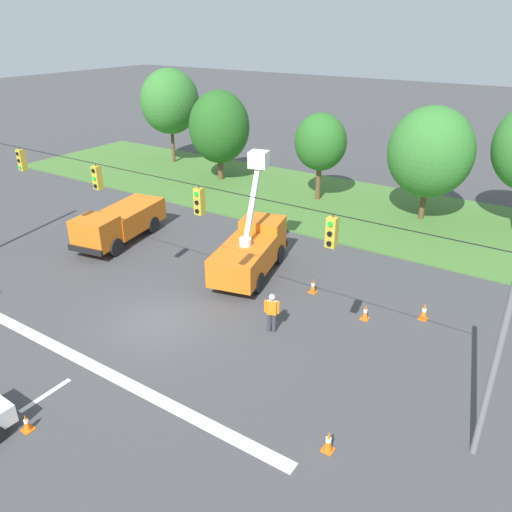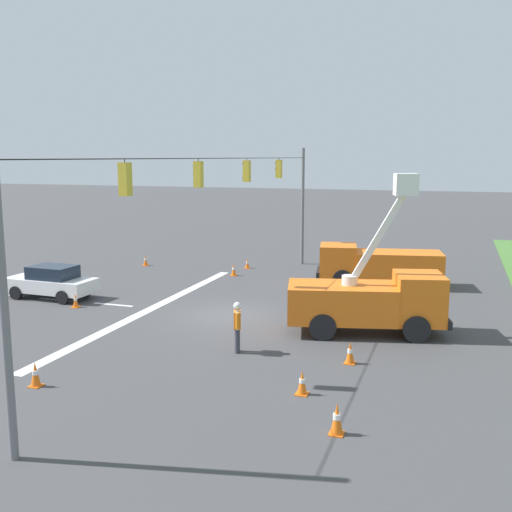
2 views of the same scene
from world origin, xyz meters
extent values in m
plane|color=#424244|center=(0.00, 0.00, 0.00)|extent=(200.00, 200.00, 0.00)
cube|color=#477533|center=(0.00, 18.00, 0.05)|extent=(56.00, 12.00, 0.10)
cube|color=silver|center=(0.00, -3.55, 0.00)|extent=(17.60, 0.50, 0.01)
cube|color=silver|center=(0.00, -5.55, 0.00)|extent=(0.20, 2.00, 0.01)
cylinder|color=slate|center=(13.00, 0.00, 3.60)|extent=(0.20, 0.20, 7.20)
cylinder|color=black|center=(0.00, 0.00, 6.60)|extent=(26.00, 0.03, 0.03)
cylinder|color=black|center=(-7.75, 0.00, 6.55)|extent=(0.02, 0.02, 0.10)
cube|color=gold|center=(-7.75, 0.00, 6.02)|extent=(0.32, 0.28, 0.96)
cylinder|color=black|center=(-7.75, -0.16, 6.34)|extent=(0.16, 0.05, 0.16)
cylinder|color=black|center=(-7.75, -0.16, 6.02)|extent=(0.16, 0.05, 0.16)
cylinder|color=green|center=(-7.75, -0.16, 5.70)|extent=(0.16, 0.05, 0.16)
cylinder|color=black|center=(-2.62, 0.00, 6.55)|extent=(0.02, 0.02, 0.10)
cube|color=gold|center=(-2.62, 0.00, 6.02)|extent=(0.32, 0.28, 0.96)
cylinder|color=black|center=(-2.62, -0.16, 6.34)|extent=(0.16, 0.05, 0.16)
cylinder|color=green|center=(-2.62, -0.16, 6.02)|extent=(0.16, 0.05, 0.16)
cylinder|color=black|center=(-2.62, -0.16, 5.70)|extent=(0.16, 0.05, 0.16)
cylinder|color=black|center=(2.72, 0.00, 6.55)|extent=(0.02, 0.02, 0.10)
cube|color=gold|center=(2.72, 0.00, 6.02)|extent=(0.32, 0.28, 0.96)
cylinder|color=green|center=(2.72, -0.16, 6.34)|extent=(0.16, 0.05, 0.16)
cylinder|color=black|center=(2.72, -0.16, 6.02)|extent=(0.16, 0.05, 0.16)
cylinder|color=black|center=(2.72, -0.16, 5.70)|extent=(0.16, 0.05, 0.16)
cylinder|color=black|center=(7.87, 0.00, 6.55)|extent=(0.02, 0.02, 0.10)
cube|color=gold|center=(7.87, 0.00, 6.02)|extent=(0.32, 0.28, 0.96)
cylinder|color=green|center=(7.87, -0.16, 6.34)|extent=(0.16, 0.05, 0.16)
cylinder|color=black|center=(7.87, -0.16, 6.02)|extent=(0.16, 0.05, 0.16)
cylinder|color=black|center=(7.87, -0.16, 5.70)|extent=(0.16, 0.05, 0.16)
cylinder|color=brown|center=(-17.41, 20.53, 1.65)|extent=(0.29, 0.29, 3.30)
ellipsoid|color=#33752D|center=(-17.41, 20.53, 5.41)|extent=(4.96, 5.25, 5.54)
cylinder|color=brown|center=(-10.54, 18.52, 1.13)|extent=(0.46, 0.46, 2.25)
ellipsoid|color=#235B1E|center=(-10.54, 18.52, 4.25)|extent=(4.70, 4.81, 5.58)
cylinder|color=brown|center=(-1.63, 18.31, 1.32)|extent=(0.37, 0.37, 2.65)
ellipsoid|color=#286623|center=(-1.63, 18.31, 4.21)|extent=(3.68, 3.30, 3.94)
cylinder|color=brown|center=(5.82, 18.48, 1.12)|extent=(0.35, 0.35, 2.23)
ellipsoid|color=#33752D|center=(5.82, 18.48, 4.46)|extent=(5.23, 5.04, 5.60)
cube|color=orange|center=(1.02, 5.10, 1.19)|extent=(3.12, 4.45, 1.37)
cube|color=orange|center=(0.34, 7.90, 1.41)|extent=(2.49, 2.19, 1.83)
cube|color=#1E2838|center=(0.20, 8.49, 1.73)|extent=(1.87, 0.54, 0.82)
cube|color=black|center=(0.12, 8.82, 0.65)|extent=(2.21, 0.68, 0.30)
cylinder|color=black|center=(-0.60, 7.43, 0.50)|extent=(0.51, 1.04, 1.00)
cylinder|color=black|center=(1.39, 7.92, 0.50)|extent=(0.51, 1.04, 1.00)
cylinder|color=black|center=(0.19, 4.15, 0.50)|extent=(0.51, 1.04, 1.00)
cylinder|color=black|center=(2.19, 4.64, 0.50)|extent=(0.51, 1.04, 1.00)
cylinder|color=silver|center=(0.95, 5.38, 2.05)|extent=(0.60, 0.60, 0.36)
cube|color=white|center=(0.72, 6.32, 3.64)|extent=(0.74, 2.15, 3.65)
cube|color=white|center=(0.49, 7.27, 5.66)|extent=(1.06, 0.99, 0.80)
cube|color=orange|center=(-8.13, 6.37, 1.16)|extent=(2.97, 4.67, 1.32)
cube|color=orange|center=(-7.57, 3.32, 1.31)|extent=(2.43, 2.22, 1.62)
cube|color=#1E2838|center=(-7.45, 2.68, 1.60)|extent=(1.87, 0.44, 0.73)
cube|color=black|center=(-7.39, 2.32, 0.65)|extent=(2.21, 0.56, 0.30)
cylinder|color=black|center=(-6.61, 3.75, 0.50)|extent=(0.46, 1.03, 1.00)
cylinder|color=black|center=(-8.62, 3.38, 0.50)|extent=(0.46, 1.03, 1.00)
cylinder|color=black|center=(-7.27, 7.32, 0.50)|extent=(0.46, 1.03, 1.00)
cylinder|color=black|center=(-9.28, 6.95, 0.50)|extent=(0.46, 1.03, 1.00)
cylinder|color=#383842|center=(4.58, 2.18, 0.42)|extent=(0.18, 0.18, 0.85)
cylinder|color=#383842|center=(4.39, 2.11, 0.42)|extent=(0.18, 0.18, 0.85)
cube|color=orange|center=(4.48, 2.15, 1.15)|extent=(0.46, 0.37, 0.60)
cube|color=silver|center=(4.48, 2.15, 1.15)|extent=(0.42, 0.22, 0.62)
cylinder|color=orange|center=(4.74, 2.24, 1.18)|extent=(0.11, 0.11, 0.55)
cylinder|color=orange|center=(4.23, 2.05, 1.18)|extent=(0.11, 0.11, 0.55)
sphere|color=tan|center=(4.48, 2.15, 1.58)|extent=(0.22, 0.22, 0.22)
sphere|color=white|center=(4.48, 2.15, 1.64)|extent=(0.26, 0.26, 0.26)
cube|color=orange|center=(0.95, -6.88, 0.01)|extent=(0.36, 0.36, 0.03)
cone|color=orange|center=(0.95, -6.88, 0.33)|extent=(0.24, 0.24, 0.60)
cylinder|color=white|center=(0.95, -6.88, 0.36)|extent=(0.15, 0.15, 0.11)
cube|color=orange|center=(9.52, 6.59, 0.01)|extent=(0.36, 0.36, 0.03)
cone|color=orange|center=(9.52, 6.59, 0.41)|extent=(0.31, 0.31, 0.77)
cylinder|color=white|center=(9.52, 6.59, 0.45)|extent=(0.19, 0.19, 0.14)
cube|color=orange|center=(7.39, 5.18, 0.01)|extent=(0.36, 0.36, 0.03)
cone|color=orange|center=(7.39, 5.18, 0.37)|extent=(0.27, 0.27, 0.68)
cylinder|color=white|center=(7.39, 5.18, 0.40)|extent=(0.17, 0.17, 0.12)
cube|color=orange|center=(9.30, -2.37, 0.01)|extent=(0.36, 0.36, 0.03)
cone|color=orange|center=(9.30, -2.37, 0.39)|extent=(0.29, 0.29, 0.72)
cylinder|color=white|center=(9.30, -2.37, 0.43)|extent=(0.18, 0.18, 0.13)
cube|color=orange|center=(4.40, 6.03, 0.01)|extent=(0.36, 0.36, 0.03)
cone|color=orange|center=(4.40, 6.03, 0.39)|extent=(0.29, 0.29, 0.72)
cylinder|color=white|center=(4.40, 6.03, 0.43)|extent=(0.18, 0.18, 0.13)
camera|label=1|loc=(13.62, -12.88, 11.82)|focal=35.00mm
camera|label=2|loc=(23.07, 9.07, 6.66)|focal=42.00mm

